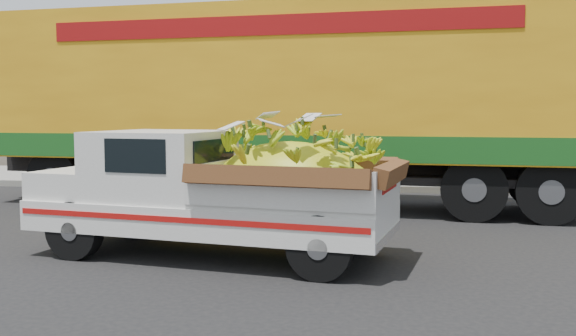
# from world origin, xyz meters

# --- Properties ---
(ground) EXTENTS (100.00, 100.00, 0.00)m
(ground) POSITION_xyz_m (0.00, 0.00, 0.00)
(ground) COLOR black
(ground) RESTS_ON ground
(curb) EXTENTS (60.00, 0.25, 0.15)m
(curb) POSITION_xyz_m (0.00, 6.72, 0.07)
(curb) COLOR gray
(curb) RESTS_ON ground
(sidewalk) EXTENTS (60.00, 4.00, 0.14)m
(sidewalk) POSITION_xyz_m (0.00, 8.82, 0.07)
(sidewalk) COLOR gray
(sidewalk) RESTS_ON ground
(building_left) EXTENTS (18.00, 6.00, 5.00)m
(building_left) POSITION_xyz_m (-8.00, 14.72, 2.50)
(building_left) COLOR gray
(building_left) RESTS_ON ground
(pickup_truck) EXTENTS (4.78, 2.50, 1.60)m
(pickup_truck) POSITION_xyz_m (0.72, -0.33, 0.86)
(pickup_truck) COLOR black
(pickup_truck) RESTS_ON ground
(semi_trailer) EXTENTS (12.04, 3.86, 3.80)m
(semi_trailer) POSITION_xyz_m (0.76, 4.26, 2.12)
(semi_trailer) COLOR black
(semi_trailer) RESTS_ON ground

